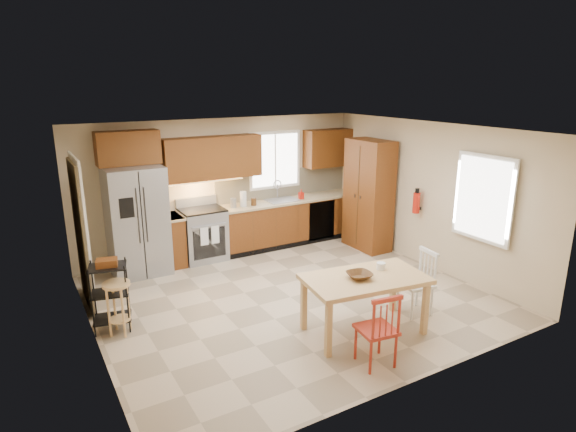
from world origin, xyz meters
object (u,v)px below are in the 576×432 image
(range_stove, at_px, (203,235))
(chair_red, at_px, (376,328))
(dining_table, at_px, (364,305))
(pantry, at_px, (368,195))
(table_jar, at_px, (381,268))
(bar_stool, at_px, (119,308))
(fire_extinguisher, at_px, (416,203))
(refrigerator, at_px, (137,221))
(table_bowl, at_px, (359,279))
(soap_bottle, at_px, (301,194))
(utility_cart, at_px, (110,296))
(chair_white, at_px, (416,283))

(range_stove, distance_m, chair_red, 4.22)
(dining_table, bearing_deg, pantry, 58.06)
(table_jar, height_order, bar_stool, table_jar)
(range_stove, height_order, fire_extinguisher, fire_extinguisher)
(refrigerator, xyz_separation_m, bar_stool, (-0.74, -1.94, -0.56))
(table_bowl, bearing_deg, fire_extinguisher, 31.78)
(fire_extinguisher, bearing_deg, chair_red, -141.23)
(soap_bottle, distance_m, utility_cart, 4.38)
(refrigerator, height_order, table_jar, refrigerator)
(chair_red, bearing_deg, pantry, 60.15)
(fire_extinguisher, distance_m, utility_cart, 5.17)
(chair_white, distance_m, bar_stool, 3.98)
(refrigerator, height_order, chair_red, refrigerator)
(table_jar, bearing_deg, utility_cart, 152.83)
(fire_extinguisher, xyz_separation_m, chair_white, (-1.38, -1.45, -0.65))
(table_bowl, relative_size, table_jar, 2.41)
(fire_extinguisher, distance_m, table_bowl, 2.88)
(refrigerator, distance_m, dining_table, 4.05)
(refrigerator, distance_m, pantry, 4.23)
(fire_extinguisher, relative_size, chair_red, 0.40)
(chair_red, relative_size, table_jar, 6.98)
(chair_white, bearing_deg, dining_table, 100.92)
(fire_extinguisher, xyz_separation_m, chair_red, (-2.68, -2.15, -0.65))
(table_jar, bearing_deg, refrigerator, 124.62)
(chair_red, bearing_deg, utility_cart, 144.01)
(refrigerator, bearing_deg, table_bowl, -61.33)
(table_jar, height_order, utility_cart, utility_cart)
(soap_bottle, xyz_separation_m, dining_table, (-1.18, -3.45, -0.62))
(chair_white, distance_m, table_bowl, 1.09)
(chair_red, bearing_deg, table_bowl, 76.58)
(utility_cart, bearing_deg, soap_bottle, 37.69)
(range_stove, distance_m, fire_extinguisher, 3.83)
(dining_table, xyz_separation_m, chair_red, (-0.35, -0.65, 0.08))
(soap_bottle, bearing_deg, range_stove, 177.60)
(chair_white, bearing_deg, utility_cart, 74.08)
(utility_cart, bearing_deg, range_stove, 57.21)
(soap_bottle, distance_m, dining_table, 3.70)
(dining_table, height_order, chair_white, chair_white)
(dining_table, distance_m, chair_white, 0.95)
(soap_bottle, bearing_deg, fire_extinguisher, -59.47)
(soap_bottle, relative_size, fire_extinguisher, 0.53)
(chair_red, distance_m, bar_stool, 3.24)
(refrigerator, xyz_separation_m, dining_table, (2.00, -3.48, -0.53))
(soap_bottle, height_order, dining_table, soap_bottle)
(chair_red, relative_size, utility_cart, 0.98)
(chair_red, distance_m, table_jar, 1.07)
(refrigerator, height_order, dining_table, refrigerator)
(refrigerator, distance_m, utility_cart, 2.00)
(soap_bottle, bearing_deg, table_jar, -104.12)
(range_stove, xyz_separation_m, pantry, (2.98, -0.99, 0.59))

